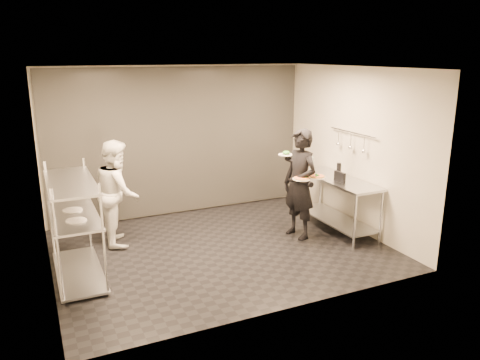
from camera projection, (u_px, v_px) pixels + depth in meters
name	position (u px, v px, depth m)	size (l,w,h in m)	color
room_shell	(194.00, 149.00, 8.09)	(5.00, 4.00, 2.80)	black
pass_rack	(74.00, 223.00, 6.35)	(0.60, 1.60, 1.50)	silver
prep_counter	(336.00, 195.00, 8.14)	(0.60, 1.80, 0.92)	silver
utensil_rail	(351.00, 141.00, 7.99)	(0.07, 1.20, 0.31)	silver
waiter	(300.00, 184.00, 7.71)	(0.67, 0.44, 1.83)	black
chef	(118.00, 192.00, 7.49)	(0.83, 0.64, 1.70)	white
pizza_plate_near	(302.00, 178.00, 7.46)	(0.29, 0.29, 0.05)	silver
pizza_plate_far	(317.00, 177.00, 7.56)	(0.29, 0.29, 0.05)	silver
salad_plate	(286.00, 154.00, 7.80)	(0.26, 0.26, 0.07)	silver
pos_monitor	(340.00, 177.00, 7.79)	(0.05, 0.25, 0.18)	black
bottle_green	(312.00, 162.00, 8.69)	(0.07, 0.07, 0.24)	gray
bottle_clear	(340.00, 170.00, 8.20)	(0.06, 0.06, 0.20)	gray
bottle_dark	(339.00, 170.00, 8.10)	(0.07, 0.07, 0.25)	black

